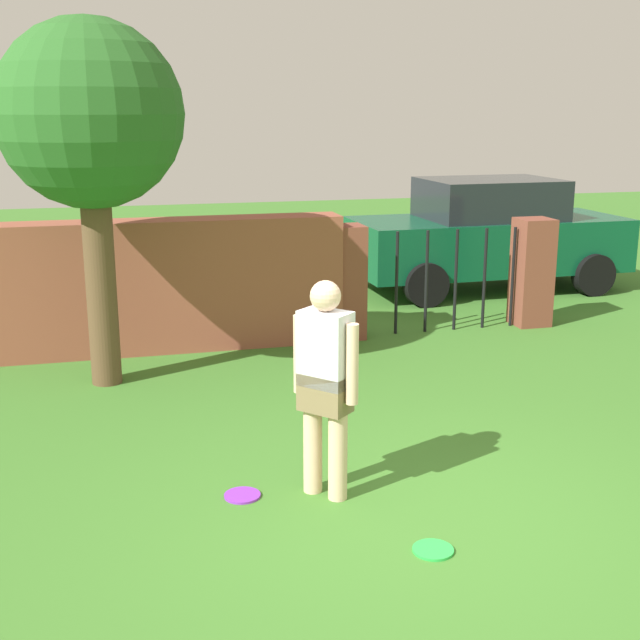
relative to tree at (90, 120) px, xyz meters
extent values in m
plane|color=#3D7528|center=(2.12, -3.67, -2.67)|extent=(40.00, 40.00, 0.00)
cube|color=brown|center=(0.62, 1.10, -1.90)|extent=(4.34, 0.50, 1.54)
cylinder|color=brown|center=(0.00, 0.00, -1.56)|extent=(0.31, 0.31, 2.22)
sphere|color=#286023|center=(0.00, 0.00, 0.05)|extent=(1.83, 1.83, 1.83)
cylinder|color=beige|center=(1.47, -3.00, -2.24)|extent=(0.14, 0.14, 0.85)
cylinder|color=beige|center=(1.62, -3.16, -2.24)|extent=(0.14, 0.14, 0.85)
cube|color=olive|center=(1.54, -3.08, -1.87)|extent=(0.40, 0.42, 0.28)
cube|color=silver|center=(1.54, -3.08, -1.54)|extent=(0.40, 0.42, 0.55)
sphere|color=beige|center=(1.54, -3.08, -1.16)|extent=(0.22, 0.22, 0.22)
cylinder|color=beige|center=(1.39, -2.91, -1.62)|extent=(0.09, 0.09, 0.58)
cylinder|color=beige|center=(1.69, -3.25, -1.62)|extent=(0.09, 0.09, 0.58)
cube|color=brown|center=(2.89, 1.10, -1.97)|extent=(0.44, 0.44, 1.40)
cube|color=brown|center=(5.42, 1.10, -1.97)|extent=(0.44, 0.44, 1.40)
cylinder|color=black|center=(3.16, 1.10, -2.02)|extent=(0.04, 0.04, 1.30)
cylinder|color=black|center=(3.56, 1.10, -2.02)|extent=(0.04, 0.04, 1.30)
cylinder|color=black|center=(3.96, 1.10, -2.02)|extent=(0.04, 0.04, 1.30)
cylinder|color=black|center=(4.35, 1.10, -2.02)|extent=(0.04, 0.04, 1.30)
cylinder|color=black|center=(4.75, 1.10, -2.02)|extent=(0.04, 0.04, 1.30)
cylinder|color=black|center=(5.15, 1.10, -2.02)|extent=(0.04, 0.04, 1.30)
cube|color=#0C4C2D|center=(5.82, 3.27, -1.95)|extent=(4.24, 1.79, 0.80)
cube|color=#1E2328|center=(5.82, 3.27, -1.25)|extent=(2.03, 1.54, 0.60)
cylinder|color=black|center=(7.16, 4.15, -2.35)|extent=(0.64, 0.23, 0.64)
cylinder|color=black|center=(7.20, 2.45, -2.35)|extent=(0.64, 0.23, 0.64)
cylinder|color=black|center=(4.43, 4.09, -2.35)|extent=(0.64, 0.23, 0.64)
cylinder|color=black|center=(4.47, 2.39, -2.35)|extent=(0.64, 0.23, 0.64)
cylinder|color=purple|center=(0.94, -2.96, -2.66)|extent=(0.27, 0.27, 0.02)
cylinder|color=green|center=(2.01, -4.05, -2.66)|extent=(0.27, 0.27, 0.02)
camera|label=1|loc=(0.09, -8.60, 0.12)|focal=47.09mm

